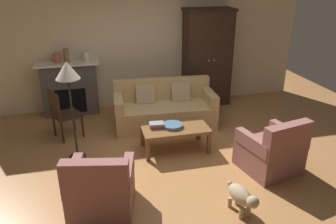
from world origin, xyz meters
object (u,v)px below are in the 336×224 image
Objects in this scene: armoire at (207,58)px; floor_lamp at (68,76)px; couch at (164,109)px; mantel_vase_bronze at (66,55)px; fireplace at (70,88)px; mantel_vase_cream at (86,57)px; fruit_bowl at (172,125)px; mantel_vase_terracotta at (57,58)px; book_stack at (157,125)px; armchair_near_left at (101,190)px; dog at (242,197)px; coffee_table at (175,130)px; side_chair_wooden at (62,112)px; armchair_near_right at (272,152)px.

armoire is 3.39m from floor_lamp.
mantel_vase_bronze is at bearing 150.90° from couch.
fireplace is 0.75m from mantel_vase_cream.
fruit_bowl is 1.72× the size of mantel_vase_terracotta.
armchair_near_left reaches higher than book_stack.
mantel_vase_cream is at bearing 81.93° from floor_lamp.
fireplace is at bearing 126.04° from book_stack.
mantel_vase_cream reaches higher than armchair_near_left.
mantel_vase_bronze is at bearing -90.00° from fireplace.
coffee_table is at bearing 102.59° from dog.
couch is 3.46× the size of dog.
fireplace is 1.15× the size of coffee_table.
fireplace is 2.22× the size of dog.
fruit_bowl is at bearing 157.70° from coffee_table.
mantel_vase_terracotta reaches higher than fireplace.
side_chair_wooden reaches higher than fruit_bowl.
couch reaches higher than fruit_bowl.
fruit_bowl is 0.26m from book_stack.
armoire is at bearing -1.10° from mantel_vase_terracotta.
armchair_near_left and armchair_near_right have the same top height.
fruit_bowl is at bearing -11.27° from book_stack.
armchair_near_left reaches higher than fruit_bowl.
mantel_vase_cream reaches higher than armchair_near_right.
mantel_vase_cream reaches higher than fruit_bowl.
mantel_vase_terracotta is 4.41m from armchair_near_right.
armchair_near_right is (1.18, -1.98, -0.00)m from couch.
armchair_near_right is (1.53, -1.03, -0.14)m from book_stack.
couch is at bearing -35.32° from mantel_vase_cream.
floor_lamp is (-1.31, 0.05, 0.92)m from book_stack.
couch reaches higher than dog.
mantel_vase_cream reaches higher than dog.
dog is at bearing -60.66° from mantel_vase_bronze.
coffee_table is at bearing -12.87° from book_stack.
armoire reaches higher than armchair_near_left.
book_stack is 2.54m from mantel_vase_bronze.
armchair_near_left is (-0.99, -1.37, -0.14)m from book_stack.
dog is at bearing -60.78° from fireplace.
armchair_near_left is at bearing 165.27° from dog.
book_stack is at bearing -28.03° from side_chair_wooden.
mantel_vase_bronze is at bearing 97.51° from armchair_near_left.
mantel_vase_bronze is (-2.95, 0.06, 0.20)m from armoire.
couch is 1.91m from side_chair_wooden.
armoire is 8.06× the size of book_stack.
mantel_vase_bronze is (-1.68, 1.99, 0.81)m from fruit_bowl.
mantel_vase_terracotta is 0.22× the size of side_chair_wooden.
mantel_vase_cream is 3.43m from armchair_near_left.
fruit_bowl is 1.82m from armchair_near_left.
book_stack is at bearing -2.10° from floor_lamp.
fireplace is 3.73× the size of fruit_bowl.
mantel_vase_bronze reaches higher than book_stack.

